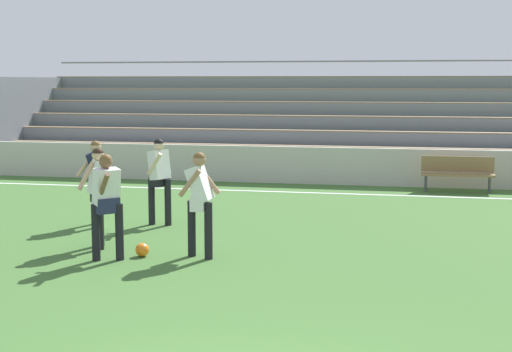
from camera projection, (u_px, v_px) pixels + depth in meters
field_line_sideline at (351, 194)px, 18.50m from camera, size 44.00×0.12×0.01m
sideline_wall at (356, 167)px, 20.02m from camera, size 48.00×0.16×1.01m
bleacher_stand at (414, 122)px, 22.89m from camera, size 25.82×4.89×3.51m
bench_far_left at (458, 171)px, 18.77m from camera, size 1.80×0.40×0.90m
player_white_wide_left at (99, 188)px, 12.44m from camera, size 0.67×0.51×1.70m
player_white_deep_cover at (107, 197)px, 11.54m from camera, size 0.48×0.75×1.68m
player_dark_pressing_high at (96, 175)px, 14.35m from camera, size 0.71×0.50×1.66m
player_white_trailing_run at (200, 195)px, 11.72m from camera, size 0.59×0.46×1.69m
player_white_on_ball at (159, 174)px, 14.41m from camera, size 0.47×0.64×1.69m
soccer_ball at (142, 250)px, 11.90m from camera, size 0.22×0.22×0.22m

